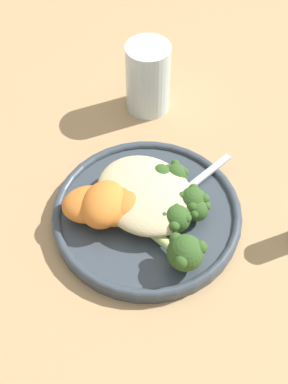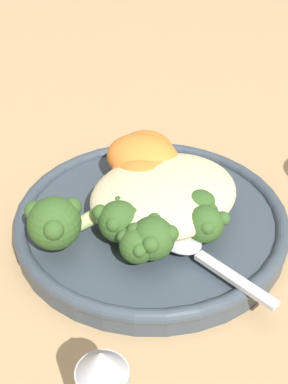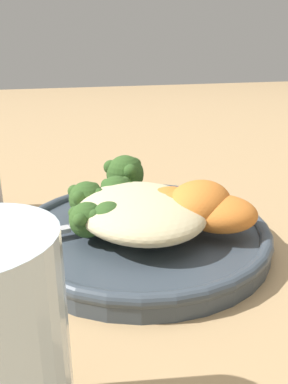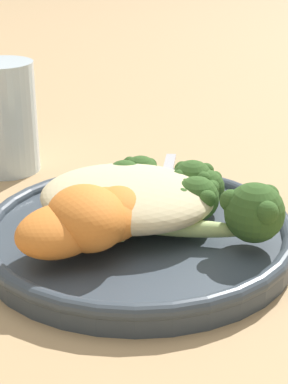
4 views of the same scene
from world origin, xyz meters
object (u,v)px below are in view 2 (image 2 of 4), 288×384
Objects in this scene: broccoli_stalk_1 at (124,211)px; broccoli_stalk_4 at (193,216)px; broccoli_stalk_3 at (150,225)px; broccoli_stalk_5 at (188,205)px; sweet_potato_chunk_3 at (145,179)px; spoon at (188,246)px; sweet_potato_chunk_2 at (143,158)px; kale_tuft at (188,185)px; sweet_potato_chunk_1 at (147,152)px; quinoa_mound at (163,194)px; sweet_potato_chunk_0 at (147,174)px; broccoli_stalk_0 at (63,220)px; broccoli_stalk_2 at (139,231)px; plate at (151,220)px.

broccoli_stalk_1 is 0.06m from broccoli_stalk_4.
broccoli_stalk_5 is at bearing 122.08° from broccoli_stalk_3.
spoon is (0.02, 0.08, -0.01)m from sweet_potato_chunk_3.
sweet_potato_chunk_2 is 0.05m from kale_tuft.
broccoli_stalk_1 is at bearing 39.08° from sweet_potato_chunk_1.
sweet_potato_chunk_3 is at bearing -94.01° from quinoa_mound.
sweet_potato_chunk_3 is at bearing 55.40° from sweet_potato_chunk_2.
broccoli_stalk_5 is at bearing 97.20° from sweet_potato_chunk_3.
kale_tuft is at bearing 131.72° from sweet_potato_chunk_3.
broccoli_stalk_1 is at bearing -131.03° from broccoli_stalk_5.
sweet_potato_chunk_2 is 1.56× the size of kale_tuft.
sweet_potato_chunk_2 reaches higher than broccoli_stalk_3.
broccoli_stalk_5 is 0.05m from sweet_potato_chunk_3.
sweet_potato_chunk_0 is (-0.04, -0.05, 0.00)m from broccoli_stalk_3.
broccoli_stalk_0 is 1.16× the size of broccoli_stalk_5.
broccoli_stalk_4 is at bearing 104.79° from broccoli_stalk_1.
quinoa_mound reaches higher than kale_tuft.
broccoli_stalk_4 is at bearing 112.97° from broccoli_stalk_2.
sweet_potato_chunk_0 reaches higher than broccoli_stalk_4.
quinoa_mound is at bearing 75.73° from sweet_potato_chunk_0.
broccoli_stalk_4 is at bearing 52.64° from kale_tuft.
broccoli_stalk_5 is 1.45× the size of sweet_potato_chunk_0.
sweet_potato_chunk_1 is (-0.12, -0.04, -0.00)m from broccoli_stalk_0.
broccoli_stalk_4 is (-0.00, 0.03, -0.00)m from quinoa_mound.
quinoa_mound is 0.03m from sweet_potato_chunk_0.
broccoli_stalk_3 reaches higher than spoon.
sweet_potato_chunk_3 is at bearing 48.75° from sweet_potato_chunk_1.
broccoli_stalk_3 is 0.09m from sweet_potato_chunk_2.
broccoli_stalk_3 is (-0.01, 0.03, -0.00)m from broccoli_stalk_1.
spoon is (0.04, 0.10, -0.02)m from sweet_potato_chunk_2.
broccoli_stalk_4 is at bearing 143.62° from broccoli_stalk_0.
broccoli_stalk_4 is at bearing 105.91° from plate.
broccoli_stalk_1 is 1.57× the size of sweet_potato_chunk_3.
sweet_potato_chunk_0 is (0.00, -0.05, 0.00)m from broccoli_stalk_5.
broccoli_stalk_2 is at bearing 15.11° from kale_tuft.
broccoli_stalk_0 is at bearing -10.40° from kale_tuft.
sweet_potato_chunk_0 is (-0.02, -0.03, 0.03)m from plate.
broccoli_stalk_4 is at bearing 93.76° from quinoa_mound.
plate is 0.04m from broccoli_stalk_5.
broccoli_stalk_1 is 1.28× the size of sweet_potato_chunk_2.
sweet_potato_chunk_1 is 0.57× the size of spoon.
broccoli_stalk_3 reaches higher than broccoli_stalk_5.
quinoa_mound and broccoli_stalk_5 have the same top height.
sweet_potato_chunk_2 is at bearing -179.88° from broccoli_stalk_2.
broccoli_stalk_5 reaches higher than broccoli_stalk_2.
quinoa_mound is 1.99× the size of sweet_potato_chunk_1.
broccoli_stalk_1 is (0.03, 0.00, 0.03)m from plate.
broccoli_stalk_5 and sweet_potato_chunk_0 have the same top height.
sweet_potato_chunk_3 reaches higher than broccoli_stalk_5.
spoon is (-0.02, 0.03, -0.01)m from broccoli_stalk_2.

